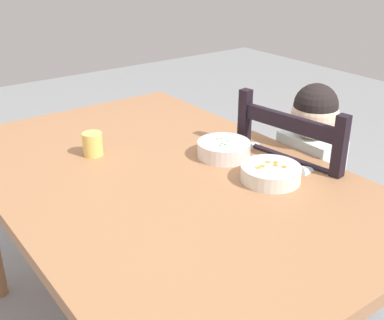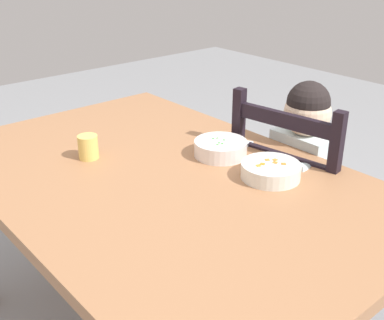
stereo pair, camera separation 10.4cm
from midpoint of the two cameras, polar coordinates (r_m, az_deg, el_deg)
name	(u,v)px [view 2 (the right image)]	position (r m, az deg, el deg)	size (l,w,h in m)	color
dining_table	(162,198)	(1.60, -5.37, -4.51)	(1.53, 0.99, 0.74)	#A4704A
dining_chair	(296,210)	(1.94, 10.50, -5.83)	(0.48, 0.48, 0.94)	black
child_figure	(297,168)	(1.86, 10.60, -0.99)	(0.32, 0.31, 0.97)	silver
bowl_of_peas	(221,148)	(1.68, 1.57, 1.41)	(0.18, 0.18, 0.06)	white
bowl_of_carrots	(271,170)	(1.53, 7.25, -1.22)	(0.19, 0.19, 0.05)	white
spoon	(257,167)	(1.60, 5.73, -0.83)	(0.13, 0.08, 0.01)	silver
drinking_cup	(88,147)	(1.70, -13.73, 1.46)	(0.07, 0.07, 0.08)	#EECB65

